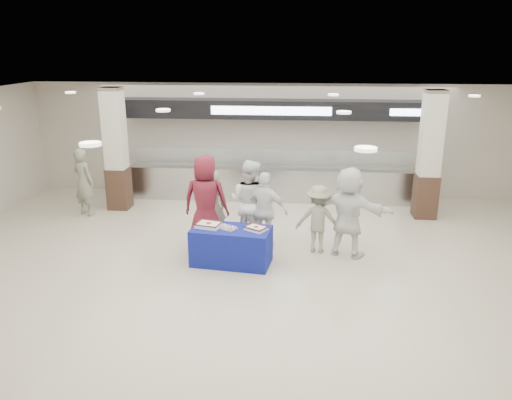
# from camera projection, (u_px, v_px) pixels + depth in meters

# --- Properties ---
(ground) EXTENTS (14.00, 14.00, 0.00)m
(ground) POSITION_uv_depth(u_px,v_px,m) (252.00, 285.00, 9.17)
(ground) COLOR beige
(ground) RESTS_ON ground
(serving_line) EXTENTS (8.70, 0.85, 2.80)m
(serving_line) POSITION_uv_depth(u_px,v_px,m) (271.00, 159.00, 13.95)
(serving_line) COLOR #B1B4B8
(serving_line) RESTS_ON ground
(column_left) EXTENTS (0.55, 0.55, 3.20)m
(column_left) POSITION_uv_depth(u_px,v_px,m) (116.00, 152.00, 13.05)
(column_left) COLOR #352118
(column_left) RESTS_ON ground
(column_right) EXTENTS (0.55, 0.55, 3.20)m
(column_right) POSITION_uv_depth(u_px,v_px,m) (429.00, 158.00, 12.36)
(column_right) COLOR #352118
(column_right) RESTS_ON ground
(display_table) EXTENTS (1.63, 0.97, 0.75)m
(display_table) POSITION_uv_depth(u_px,v_px,m) (231.00, 246.00, 9.96)
(display_table) COLOR navy
(display_table) RESTS_ON ground
(sheet_cake_left) EXTENTS (0.54, 0.46, 0.10)m
(sheet_cake_left) POSITION_uv_depth(u_px,v_px,m) (209.00, 224.00, 9.92)
(sheet_cake_left) COLOR white
(sheet_cake_left) RESTS_ON display_table
(sheet_cake_right) EXTENTS (0.49, 0.46, 0.09)m
(sheet_cake_right) POSITION_uv_depth(u_px,v_px,m) (256.00, 228.00, 9.76)
(sheet_cake_right) COLOR white
(sheet_cake_right) RESTS_ON display_table
(cupcake_tray) EXTENTS (0.42, 0.39, 0.06)m
(cupcake_tray) POSITION_uv_depth(u_px,v_px,m) (228.00, 227.00, 9.82)
(cupcake_tray) COLOR #ABAAAF
(cupcake_tray) RESTS_ON display_table
(civilian_maroon) EXTENTS (1.01, 0.69, 2.01)m
(civilian_maroon) POSITION_uv_depth(u_px,v_px,m) (206.00, 201.00, 10.76)
(civilian_maroon) COLOR maroon
(civilian_maroon) RESTS_ON ground
(soldier_a) EXTENTS (0.71, 0.60, 1.67)m
(soldier_a) POSITION_uv_depth(u_px,v_px,m) (212.00, 207.00, 10.91)
(soldier_a) COLOR gray
(soldier_a) RESTS_ON ground
(chef_tall) EXTENTS (1.12, 1.01, 1.88)m
(chef_tall) POSITION_uv_depth(u_px,v_px,m) (249.00, 202.00, 10.85)
(chef_tall) COLOR white
(chef_tall) RESTS_ON ground
(chef_short) EXTENTS (1.05, 0.62, 1.68)m
(chef_short) POSITION_uv_depth(u_px,v_px,m) (265.00, 211.00, 10.61)
(chef_short) COLOR white
(chef_short) RESTS_ON ground
(soldier_b) EXTENTS (0.99, 0.62, 1.46)m
(soldier_b) POSITION_uv_depth(u_px,v_px,m) (318.00, 219.00, 10.45)
(soldier_b) COLOR gray
(soldier_b) RESTS_ON ground
(civilian_white) EXTENTS (1.84, 1.17, 1.90)m
(civilian_white) POSITION_uv_depth(u_px,v_px,m) (349.00, 212.00, 10.20)
(civilian_white) COLOR white
(civilian_white) RESTS_ON ground
(soldier_bg) EXTENTS (0.76, 0.66, 1.75)m
(soldier_bg) POSITION_uv_depth(u_px,v_px,m) (84.00, 182.00, 12.72)
(soldier_bg) COLOR gray
(soldier_bg) RESTS_ON ground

